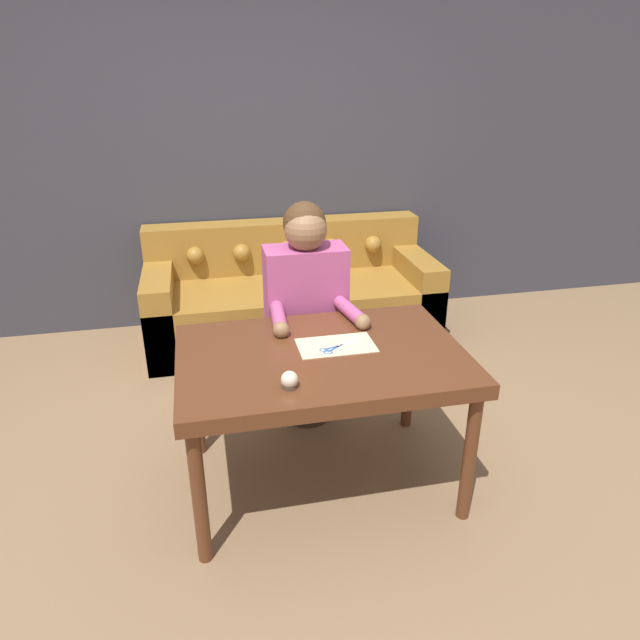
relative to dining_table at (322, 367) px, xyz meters
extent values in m
plane|color=#846647|center=(-0.06, 0.05, -0.65)|extent=(16.00, 16.00, 0.00)
cube|color=#383842|center=(-0.06, 2.16, 0.65)|extent=(8.00, 0.06, 2.60)
cube|color=#562D19|center=(0.00, 0.00, 0.04)|extent=(1.29, 0.87, 0.07)
cylinder|color=#562D19|center=(-0.58, -0.38, -0.32)|extent=(0.06, 0.06, 0.65)
cylinder|color=#562D19|center=(0.58, -0.38, -0.32)|extent=(0.06, 0.06, 0.65)
cylinder|color=#562D19|center=(-0.58, 0.38, -0.32)|extent=(0.06, 0.06, 0.65)
cylinder|color=#562D19|center=(0.58, 0.38, -0.32)|extent=(0.06, 0.06, 0.65)
cube|color=olive|center=(0.15, 1.67, -0.43)|extent=(2.10, 0.87, 0.44)
cube|color=olive|center=(0.15, 2.00, -0.02)|extent=(2.10, 0.22, 0.38)
cube|color=olive|center=(-0.80, 1.67, -0.35)|extent=(0.20, 0.87, 0.60)
cube|color=olive|center=(1.10, 1.67, -0.35)|extent=(0.20, 0.87, 0.60)
sphere|color=olive|center=(-0.53, 1.87, -0.02)|extent=(0.13, 0.13, 0.13)
sphere|color=olive|center=(-0.19, 1.87, -0.02)|extent=(0.13, 0.13, 0.13)
sphere|color=olive|center=(0.15, 1.87, -0.02)|extent=(0.13, 0.13, 0.13)
sphere|color=olive|center=(0.49, 1.87, -0.02)|extent=(0.13, 0.13, 0.13)
sphere|color=olive|center=(0.83, 1.87, -0.02)|extent=(0.13, 0.13, 0.13)
cube|color=white|center=(0.38, 1.56, -0.21)|extent=(0.30, 0.29, 0.00)
cylinder|color=#33281E|center=(0.04, 0.59, -0.43)|extent=(0.28, 0.28, 0.44)
cube|color=#B24C84|center=(0.04, 0.59, 0.09)|extent=(0.43, 0.22, 0.59)
sphere|color=#896042|center=(0.04, 0.57, 0.48)|extent=(0.22, 0.22, 0.22)
sphere|color=#472D19|center=(0.04, 0.60, 0.51)|extent=(0.22, 0.22, 0.22)
cylinder|color=#B24C84|center=(-0.14, 0.34, 0.11)|extent=(0.09, 0.29, 0.07)
sphere|color=#896042|center=(-0.15, 0.20, 0.11)|extent=(0.08, 0.08, 0.08)
cylinder|color=#B24C84|center=(0.23, 0.34, 0.11)|extent=(0.12, 0.29, 0.07)
sphere|color=#896042|center=(0.25, 0.20, 0.11)|extent=(0.08, 0.08, 0.08)
cube|color=beige|center=(0.08, 0.05, 0.08)|extent=(0.35, 0.21, 0.00)
cube|color=silver|center=(0.14, 0.08, 0.08)|extent=(0.11, 0.09, 0.00)
cube|color=#2D569E|center=(0.06, 0.01, 0.08)|extent=(0.07, 0.06, 0.00)
torus|color=#2D569E|center=(0.03, -0.01, 0.08)|extent=(0.04, 0.04, 0.01)
cube|color=silver|center=(0.15, 0.06, 0.08)|extent=(0.12, 0.05, 0.00)
cube|color=#2D569E|center=(0.05, 0.03, 0.08)|extent=(0.08, 0.03, 0.00)
torus|color=#2D569E|center=(0.01, 0.01, 0.08)|extent=(0.04, 0.04, 0.01)
cylinder|color=silver|center=(0.09, 0.04, 0.08)|extent=(0.01, 0.01, 0.01)
cylinder|color=#4C3828|center=(-0.19, -0.27, 0.08)|extent=(0.06, 0.06, 0.01)
sphere|color=beige|center=(-0.19, -0.27, 0.11)|extent=(0.07, 0.07, 0.07)
camera|label=1|loc=(-0.49, -2.22, 1.26)|focal=32.00mm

